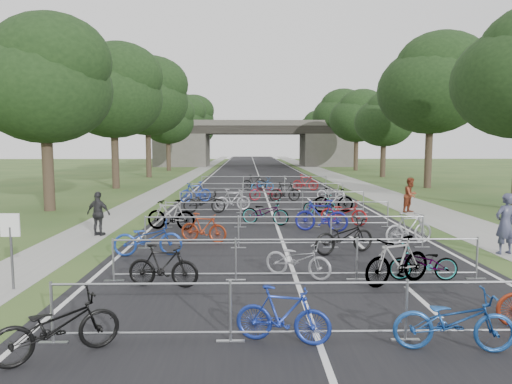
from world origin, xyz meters
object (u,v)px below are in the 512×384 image
(park_sign, at_px, (11,237))
(pedestrian_c, at_px, (99,214))
(bike_0, at_px, (57,327))
(overpass_bridge, at_px, (255,144))
(bike_2, at_px, (454,321))
(pedestrian_b, at_px, (411,195))
(bike_1, at_px, (283,315))
(pedestrian_a, at_px, (505,224))

(park_sign, height_order, pedestrian_c, park_sign)
(bike_0, bearing_deg, overpass_bridge, -36.05)
(park_sign, xyz_separation_m, pedestrian_c, (-0.02, 6.36, -0.43))
(bike_2, bearing_deg, pedestrian_b, -10.84)
(pedestrian_b, distance_m, pedestrian_c, 14.89)
(bike_1, relative_size, pedestrian_b, 0.95)
(overpass_bridge, bearing_deg, bike_2, -88.09)
(bike_2, xyz_separation_m, pedestrian_b, (4.80, 15.39, 0.36))
(bike_1, height_order, pedestrian_c, pedestrian_c)
(park_sign, height_order, bike_0, park_sign)
(park_sign, distance_m, bike_0, 4.39)
(bike_0, distance_m, bike_1, 3.70)
(pedestrian_c, bearing_deg, pedestrian_a, -174.43)
(bike_0, height_order, pedestrian_c, pedestrian_c)
(pedestrian_c, bearing_deg, park_sign, 108.67)
(park_sign, relative_size, bike_0, 0.92)
(overpass_bridge, height_order, pedestrian_b, overpass_bridge)
(pedestrian_b, bearing_deg, pedestrian_c, 165.56)
(overpass_bridge, distance_m, pedestrian_c, 56.12)
(bike_1, relative_size, pedestrian_a, 0.87)
(bike_0, relative_size, pedestrian_a, 1.03)
(pedestrian_b, bearing_deg, overpass_bridge, 61.35)
(park_sign, distance_m, bike_2, 9.64)
(overpass_bridge, distance_m, bike_0, 65.74)
(bike_1, xyz_separation_m, pedestrian_a, (7.43, 6.31, 0.46))
(pedestrian_a, height_order, pedestrian_c, pedestrian_a)
(overpass_bridge, relative_size, park_sign, 16.99)
(overpass_bridge, xyz_separation_m, bike_2, (2.18, -65.42, -3.02))
(bike_1, xyz_separation_m, pedestrian_c, (-6.19, 9.43, 0.33))
(bike_2, distance_m, pedestrian_c, 13.29)
(pedestrian_c, bearing_deg, pedestrian_b, -139.34)
(pedestrian_b, bearing_deg, park_sign, -175.58)
(bike_0, height_order, bike_1, bike_0)
(park_sign, distance_m, pedestrian_b, 18.26)
(pedestrian_a, bearing_deg, bike_1, 26.07)
(pedestrian_a, bearing_deg, park_sign, -0.89)
(pedestrian_a, bearing_deg, bike_0, 17.10)
(bike_1, distance_m, bike_2, 2.82)
(bike_1, xyz_separation_m, bike_2, (2.80, -0.35, 0.01))
(pedestrian_a, relative_size, pedestrian_b, 1.09)
(pedestrian_c, bearing_deg, bike_1, 141.79)
(bike_0, xyz_separation_m, pedestrian_a, (11.10, 6.77, 0.44))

